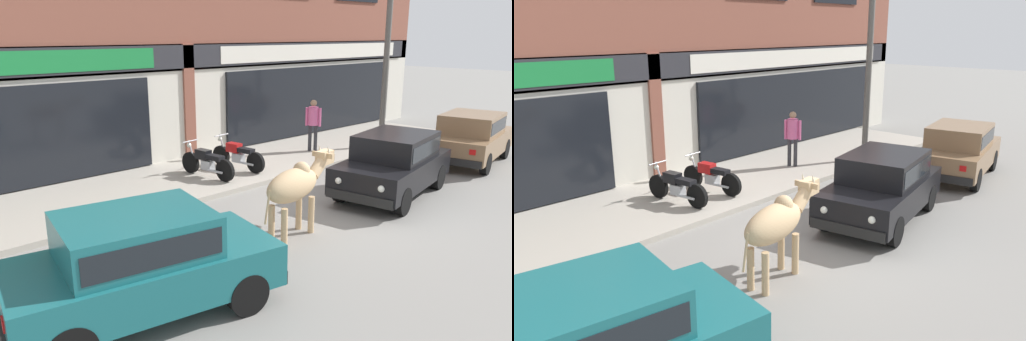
{
  "view_description": "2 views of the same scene",
  "coord_description": "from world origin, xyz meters",
  "views": [
    {
      "loc": [
        -8.35,
        -6.46,
        3.69
      ],
      "look_at": [
        -1.51,
        1.0,
        0.9
      ],
      "focal_mm": 35.0,
      "sensor_mm": 36.0,
      "label": 1
    },
    {
      "loc": [
        -7.43,
        -5.51,
        4.0
      ],
      "look_at": [
        -0.46,
        1.0,
        1.27
      ],
      "focal_mm": 35.0,
      "sensor_mm": 36.0,
      "label": 2
    }
  ],
  "objects": [
    {
      "name": "motorcycle_0",
      "position": [
        -0.95,
        3.45,
        0.51
      ],
      "size": [
        0.52,
        1.81,
        0.88
      ],
      "color": "black",
      "rests_on": "sidewalk"
    },
    {
      "name": "utility_pole",
      "position": [
        5.39,
        2.5,
        2.9
      ],
      "size": [
        0.18,
        0.18,
        5.54
      ],
      "primitive_type": "cylinder",
      "color": "#595651",
      "rests_on": "sidewalk"
    },
    {
      "name": "car_0",
      "position": [
        1.62,
        -0.34,
        0.81
      ],
      "size": [
        3.8,
        2.21,
        1.46
      ],
      "color": "black",
      "rests_on": "ground"
    },
    {
      "name": "cow",
      "position": [
        -1.9,
        -0.51,
        1.01
      ],
      "size": [
        2.14,
        0.73,
        1.61
      ],
      "color": "tan",
      "rests_on": "ground"
    },
    {
      "name": "shop_building",
      "position": [
        -0.0,
        5.79,
        4.22
      ],
      "size": [
        23.0,
        1.4,
        8.88
      ],
      "color": "brown",
      "rests_on": "ground"
    },
    {
      "name": "pedestrian",
      "position": [
        3.26,
        3.58,
        1.11
      ],
      "size": [
        0.32,
        0.46,
        1.6
      ],
      "color": "#2D2D33",
      "rests_on": "sidewalk"
    },
    {
      "name": "car_2",
      "position": [
        -5.39,
        -1.02,
        0.81
      ],
      "size": [
        3.79,
        2.2,
        1.46
      ],
      "color": "black",
      "rests_on": "ground"
    },
    {
      "name": "ground_plane",
      "position": [
        0.0,
        0.0,
        0.0
      ],
      "size": [
        90.0,
        90.0,
        0.0
      ],
      "primitive_type": "plane",
      "color": "gray"
    },
    {
      "name": "sidewalk",
      "position": [
        0.0,
        3.87,
        0.06
      ],
      "size": [
        19.0,
        3.33,
        0.12
      ],
      "primitive_type": "cube",
      "color": "#A8A093",
      "rests_on": "ground"
    },
    {
      "name": "motorcycle_1",
      "position": [
        0.13,
        3.51,
        0.51
      ],
      "size": [
        0.52,
        1.81,
        0.88
      ],
      "color": "black",
      "rests_on": "sidewalk"
    },
    {
      "name": "car_1",
      "position": [
        5.93,
        -0.18,
        0.81
      ],
      "size": [
        3.79,
        2.2,
        1.46
      ],
      "color": "black",
      "rests_on": "ground"
    }
  ]
}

